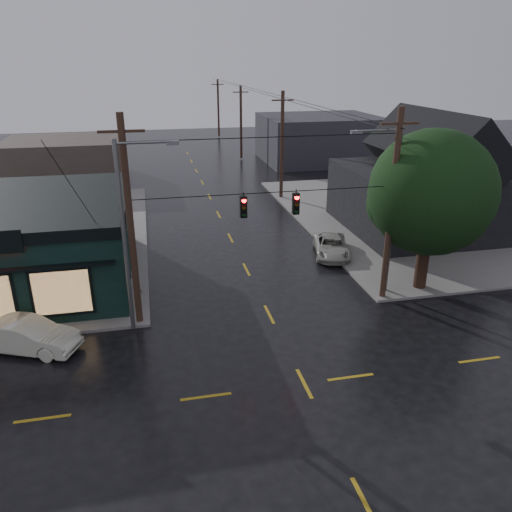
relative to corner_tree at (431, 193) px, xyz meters
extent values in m
plane|color=black|center=(-9.10, -7.17, -5.61)|extent=(160.00, 160.00, 0.00)
cube|color=slate|center=(10.90, 12.83, -5.53)|extent=(28.00, 28.00, 0.15)
cube|color=black|center=(5.90, 9.83, -3.21)|extent=(12.00, 11.00, 4.50)
cylinder|color=black|center=(0.00, 0.00, -3.48)|extent=(0.70, 0.70, 3.96)
sphere|color=black|center=(0.00, 0.00, 0.02)|extent=(6.74, 6.74, 6.74)
cylinder|color=black|center=(-9.10, -0.67, 0.69)|extent=(13.00, 0.04, 0.04)
cube|color=#3D312D|center=(-23.10, 32.83, -3.41)|extent=(12.00, 10.00, 4.40)
cube|color=#2C2C31|center=(6.90, 37.83, -2.81)|extent=(14.00, 12.00, 5.60)
imported|color=beige|center=(-20.45, -2.17, -4.86)|extent=(4.81, 3.23, 1.50)
imported|color=#A9A89C|center=(-3.10, 5.99, -4.96)|extent=(3.20, 5.01, 1.29)
camera|label=1|loc=(-14.60, -23.23, 6.66)|focal=35.00mm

